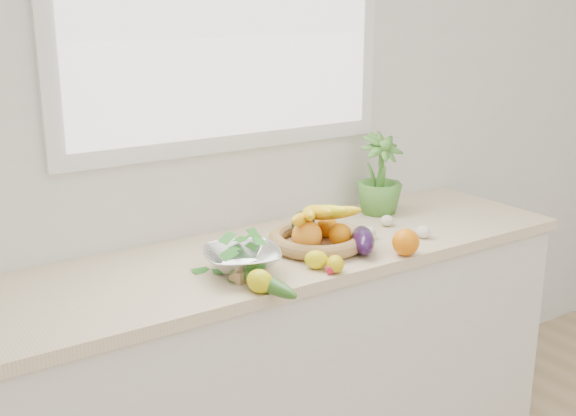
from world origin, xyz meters
TOP-DOWN VIEW (x-y plane):
  - back_wall at (0.00, 2.25)m, footprint 4.50×0.02m
  - counter_cabinet at (0.00, 1.95)m, footprint 2.20×0.58m
  - countertop at (0.00, 1.95)m, footprint 2.24×0.62m
  - orange_loose at (0.35, 1.67)m, footprint 0.10×0.10m
  - lemon_a at (-0.22, 1.67)m, footprint 0.08×0.10m
  - lemon_b at (0.06, 1.68)m, footprint 0.08×0.09m
  - lemon_c at (0.03, 1.73)m, footprint 0.10×0.10m
  - apple at (0.15, 1.93)m, footprint 0.09×0.09m
  - ginger at (-0.20, 1.78)m, footprint 0.13×0.08m
  - garlic_a at (0.51, 1.95)m, footprint 0.06×0.06m
  - garlic_b at (0.36, 1.87)m, footprint 0.07×0.07m
  - garlic_c at (0.53, 1.77)m, footprint 0.06×0.06m
  - eggplant at (0.25, 1.78)m, footprint 0.18×0.21m
  - cucumber at (-0.20, 1.67)m, footprint 0.08×0.28m
  - radish at (0.04, 1.67)m, footprint 0.03×0.03m
  - potted_herb at (0.60, 2.10)m, footprint 0.19×0.19m
  - fruit_basket at (0.15, 1.90)m, footprint 0.40×0.40m
  - colander_with_spinach at (-0.19, 1.83)m, footprint 0.31×0.31m

SIDE VIEW (x-z plane):
  - counter_cabinet at x=0.00m, z-range 0.00..0.86m
  - countertop at x=0.00m, z-range 0.86..0.90m
  - radish at x=0.04m, z-range 0.90..0.93m
  - ginger at x=-0.20m, z-range 0.90..0.94m
  - garlic_a at x=0.51m, z-range 0.90..0.94m
  - garlic_b at x=0.36m, z-range 0.90..0.94m
  - garlic_c at x=0.53m, z-range 0.90..0.95m
  - cucumber at x=-0.20m, z-range 0.90..0.95m
  - lemon_b at x=0.06m, z-range 0.90..0.96m
  - lemon_c at x=0.03m, z-range 0.90..0.96m
  - lemon_a at x=-0.22m, z-range 0.90..0.97m
  - apple at x=0.15m, z-range 0.90..0.97m
  - eggplant at x=0.25m, z-range 0.90..0.98m
  - orange_loose at x=0.35m, z-range 0.90..0.99m
  - fruit_basket at x=0.15m, z-range 0.86..1.04m
  - colander_with_spinach at x=-0.19m, z-range 0.90..1.03m
  - potted_herb at x=0.60m, z-range 0.89..1.22m
  - back_wall at x=0.00m, z-range 0.00..2.70m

